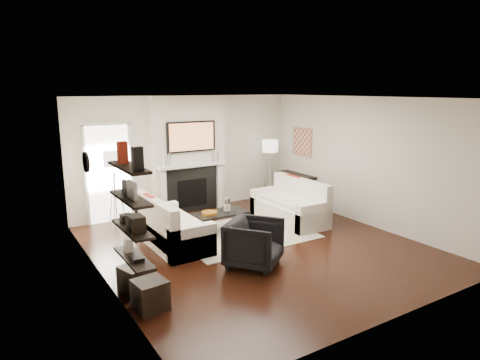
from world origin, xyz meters
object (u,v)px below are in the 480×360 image
lamp_left_shade (113,159)px  lamp_right_shade (270,146)px  loveseat_left_base (174,234)px  armchair (254,241)px  coffee_table (221,213)px  loveseat_right_base (289,212)px  ottoman_near (137,279)px

lamp_left_shade → lamp_right_shade: same height
loveseat_left_base → lamp_left_shade: lamp_left_shade is taller
loveseat_left_base → armchair: bearing=-64.0°
coffee_table → lamp_left_shade: size_ratio=2.75×
loveseat_right_base → armchair: size_ratio=2.14×
lamp_right_shade → ottoman_near: lamp_right_shade is taller
lamp_left_shade → ottoman_near: 3.43m
lamp_left_shade → ottoman_near: lamp_left_shade is taller
lamp_right_shade → loveseat_left_base: bearing=-154.4°
coffee_table → lamp_left_shade: 2.47m
lamp_right_shade → loveseat_right_base: bearing=-111.0°
lamp_left_shade → lamp_right_shade: 3.90m
armchair → lamp_left_shade: (-1.34, 3.21, 1.03)m
lamp_right_shade → armchair: bearing=-129.2°
armchair → lamp_left_shade: bearing=74.7°
coffee_table → lamp_right_shade: lamp_right_shade is taller
loveseat_left_base → lamp_right_shade: bearing=25.6°
lamp_right_shade → ottoman_near: bearing=-145.9°
loveseat_left_base → armchair: (0.76, -1.55, 0.21)m
armchair → lamp_left_shade: lamp_left_shade is taller
loveseat_left_base → coffee_table: 1.13m
coffee_table → lamp_right_shade: size_ratio=2.75×
loveseat_right_base → lamp_right_shade: bearing=69.0°
lamp_left_shade → lamp_right_shade: bearing=-1.0°
lamp_left_shade → loveseat_left_base: bearing=-70.8°
loveseat_right_base → ottoman_near: loveseat_right_base is taller
loveseat_right_base → armchair: 2.52m
loveseat_left_base → lamp_right_shade: 3.89m
armchair → lamp_right_shade: 4.18m
loveseat_right_base → ottoman_near: bearing=-159.2°
armchair → ottoman_near: bearing=139.6°
loveseat_left_base → lamp_left_shade: bearing=109.2°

